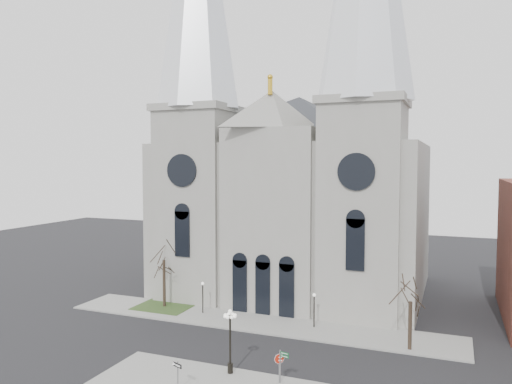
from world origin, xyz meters
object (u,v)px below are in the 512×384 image
at_px(globe_lamp, 230,333).
at_px(street_name_sign, 281,364).
at_px(stop_sign, 279,361).
at_px(one_way_sign, 178,371).

distance_m(globe_lamp, street_name_sign, 4.41).
relative_size(globe_lamp, street_name_sign, 2.01).
bearing_deg(globe_lamp, stop_sign, -1.85).
xyz_separation_m(stop_sign, globe_lamp, (-3.93, 0.13, 1.50)).
distance_m(globe_lamp, one_way_sign, 4.80).
relative_size(globe_lamp, one_way_sign, 2.37).
bearing_deg(one_way_sign, stop_sign, 53.59).
relative_size(stop_sign, street_name_sign, 0.88).
relative_size(one_way_sign, street_name_sign, 0.85).
xyz_separation_m(globe_lamp, one_way_sign, (-2.15, -3.96, -1.64)).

